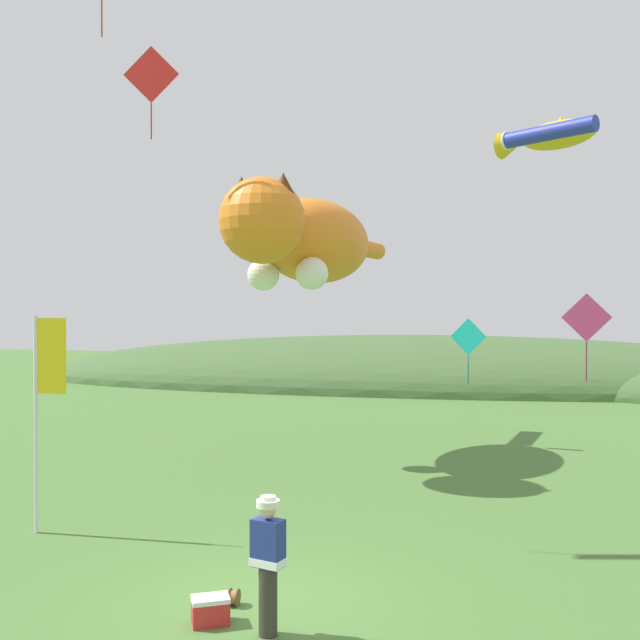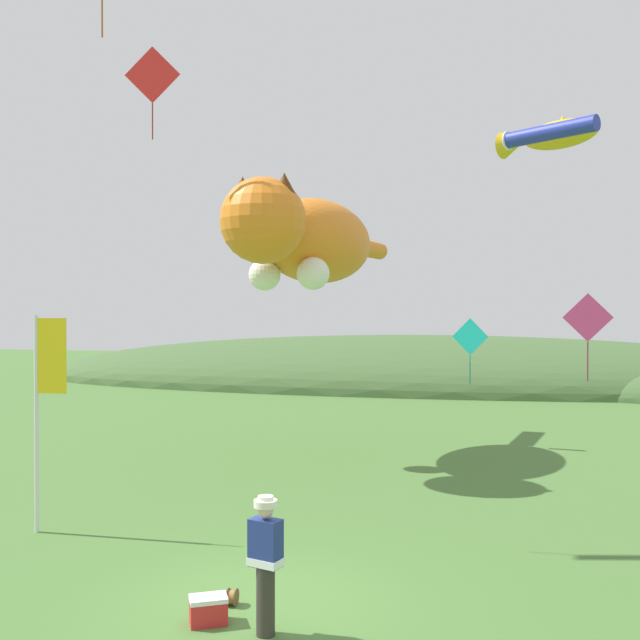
% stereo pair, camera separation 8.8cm
% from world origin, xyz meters
% --- Properties ---
extents(ground_plane, '(120.00, 120.00, 0.00)m').
position_xyz_m(ground_plane, '(0.00, 0.00, 0.00)').
color(ground_plane, '#477033').
extents(distant_hill_ridge, '(49.25, 16.38, 5.57)m').
position_xyz_m(distant_hill_ridge, '(1.77, 31.71, 0.00)').
color(distant_hill_ridge, '#426033').
rests_on(distant_hill_ridge, ground).
extents(festival_attendant, '(0.48, 0.37, 1.77)m').
position_xyz_m(festival_attendant, '(0.36, -0.91, 0.95)').
color(festival_attendant, '#332D28').
rests_on(festival_attendant, ground).
extents(kite_spool, '(0.13, 0.24, 0.24)m').
position_xyz_m(kite_spool, '(-0.36, -0.13, 0.12)').
color(kite_spool, olive).
rests_on(kite_spool, ground).
extents(picnic_cooler, '(0.58, 0.52, 0.36)m').
position_xyz_m(picnic_cooler, '(-0.47, -0.75, 0.18)').
color(picnic_cooler, red).
rests_on(picnic_cooler, ground).
extents(festival_banner_pole, '(0.66, 0.08, 4.05)m').
position_xyz_m(festival_banner_pole, '(-4.88, 2.26, 2.66)').
color(festival_banner_pole, silver).
rests_on(festival_banner_pole, ground).
extents(kite_giant_cat, '(3.74, 9.31, 2.87)m').
position_xyz_m(kite_giant_cat, '(-1.70, 10.01, 6.16)').
color(kite_giant_cat, orange).
extents(kite_fish_windsock, '(2.71, 2.19, 0.85)m').
position_xyz_m(kite_fish_windsock, '(4.85, 10.07, 8.74)').
color(kite_fish_windsock, gold).
extents(kite_tube_streamer, '(2.00, 1.56, 0.44)m').
position_xyz_m(kite_tube_streamer, '(4.52, 6.84, 8.07)').
color(kite_tube_streamer, '#2633A5').
extents(kite_diamond_red, '(1.39, 0.23, 2.31)m').
position_xyz_m(kite_diamond_red, '(-4.89, 6.87, 9.99)').
color(kite_diamond_red, red).
extents(kite_diamond_teal, '(1.09, 0.35, 2.03)m').
position_xyz_m(kite_diamond_teal, '(2.81, 12.73, 3.34)').
color(kite_diamond_teal, '#19BFBF').
extents(kite_diamond_pink, '(1.11, 0.03, 2.01)m').
position_xyz_m(kite_diamond_pink, '(5.46, 7.53, 3.97)').
color(kite_diamond_pink, '#E53F8C').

